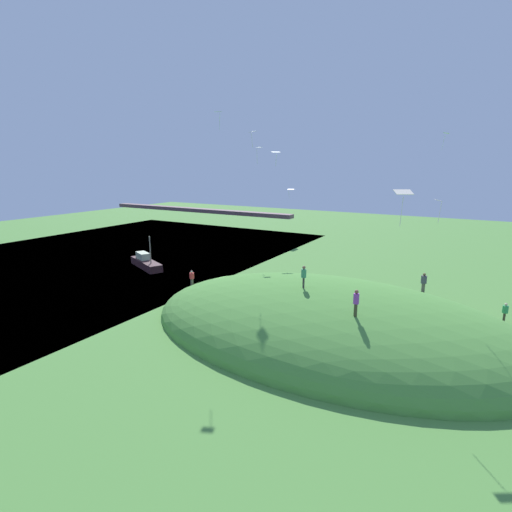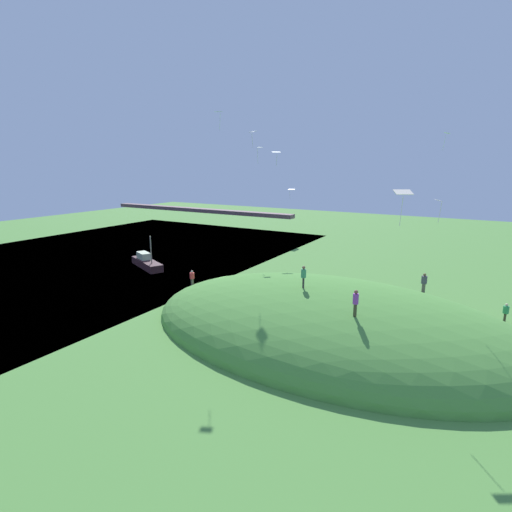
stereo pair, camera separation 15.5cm
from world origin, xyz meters
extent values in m
plane|color=#4F883B|center=(0.00, 0.00, 0.00)|extent=(160.00, 160.00, 0.00)
cube|color=#405C7F|center=(-27.88, 0.00, -0.20)|extent=(45.40, 80.00, 0.40)
ellipsoid|color=#4C8A39|center=(10.61, -2.14, 0.00)|extent=(31.57, 19.40, 7.52)
cube|color=#634A50|center=(-27.88, 29.42, 4.65)|extent=(40.86, 1.80, 0.70)
cube|color=#341B20|center=(-17.10, 5.23, 0.48)|extent=(7.20, 4.48, 0.96)
cube|color=#AAB995|center=(-18.08, 5.67, 1.40)|extent=(2.63, 2.04, 0.87)
cylinder|color=gray|center=(-15.48, 4.49, 2.70)|extent=(0.14, 0.14, 3.48)
cube|color=#312D2C|center=(8.77, -3.38, 4.13)|extent=(0.22, 0.25, 0.85)
cylinder|color=#3D8B60|center=(8.77, -3.38, 4.89)|extent=(0.55, 0.55, 0.67)
sphere|color=brown|center=(8.77, -3.38, 5.35)|extent=(0.25, 0.25, 0.25)
cube|color=#373126|center=(22.91, 7.21, 0.40)|extent=(0.20, 0.28, 0.80)
cylinder|color=#2E8C52|center=(22.91, 7.21, 1.12)|extent=(0.57, 0.57, 0.63)
sphere|color=beige|center=(22.91, 7.21, 1.56)|extent=(0.24, 0.24, 0.24)
cube|color=brown|center=(-4.18, -1.22, 1.64)|extent=(0.19, 0.28, 0.75)
cylinder|color=red|center=(-4.18, -1.22, 2.31)|extent=(0.55, 0.55, 0.59)
sphere|color=beige|center=(-4.18, -1.22, 2.72)|extent=(0.23, 0.23, 0.23)
cube|color=#3E3C26|center=(13.73, -6.25, 3.76)|extent=(0.24, 0.20, 0.87)
cylinder|color=purple|center=(13.73, -6.25, 4.54)|extent=(0.51, 0.51, 0.69)
sphere|color=brown|center=(13.73, -6.25, 5.02)|extent=(0.26, 0.26, 0.26)
cube|color=#5C554B|center=(16.58, 4.51, 2.76)|extent=(0.30, 0.23, 0.84)
cylinder|color=#45444F|center=(16.58, 4.51, 3.51)|extent=(0.61, 0.61, 0.66)
sphere|color=brown|center=(16.58, 4.51, 3.96)|extent=(0.25, 0.25, 0.25)
cube|color=#F5E7CF|center=(15.64, -3.43, 11.36)|extent=(1.37, 1.25, 0.30)
cylinder|color=#F5E7CF|center=(15.63, -3.44, 10.10)|extent=(0.08, 0.18, 1.94)
cube|color=silver|center=(-2.56, 9.58, 15.08)|extent=(0.66, 0.51, 0.07)
cylinder|color=silver|center=(-2.81, 9.51, 14.07)|extent=(0.12, 0.05, 1.70)
cube|color=white|center=(-2.17, 17.47, 9.96)|extent=(1.02, 0.82, 0.12)
cylinder|color=white|center=(-2.38, 17.36, 9.25)|extent=(0.16, 0.09, 0.98)
cube|color=white|center=(-1.30, -0.15, 17.78)|extent=(0.78, 0.67, 0.07)
cylinder|color=white|center=(-1.10, -0.25, 16.89)|extent=(0.18, 0.08, 1.44)
cube|color=white|center=(16.08, 16.61, 16.39)|extent=(0.65, 0.89, 0.14)
cylinder|color=white|center=(15.87, 16.83, 15.41)|extent=(0.23, 0.13, 1.53)
cube|color=silver|center=(-1.51, 11.66, 14.60)|extent=(1.24, 1.22, 0.14)
cylinder|color=silver|center=(-1.55, 11.84, 13.67)|extent=(0.16, 0.08, 1.35)
cube|color=white|center=(17.39, 0.90, 10.57)|extent=(0.64, 0.77, 0.15)
cylinder|color=white|center=(17.54, 1.19, 9.66)|extent=(0.13, 0.14, 1.49)
cube|color=silver|center=(0.25, 3.33, 16.23)|extent=(0.94, 0.85, 0.14)
cylinder|color=silver|center=(0.35, 3.04, 15.38)|extent=(0.06, 0.21, 1.30)
cylinder|color=brown|center=(-4.86, 0.10, 0.50)|extent=(0.14, 0.14, 1.00)
camera|label=1|loc=(20.17, -30.58, 13.02)|focal=27.43mm
camera|label=2|loc=(20.31, -30.51, 13.02)|focal=27.43mm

